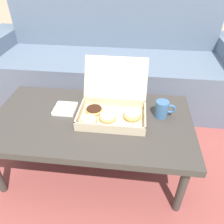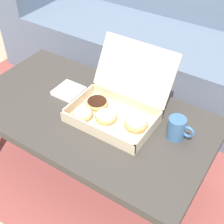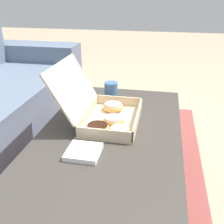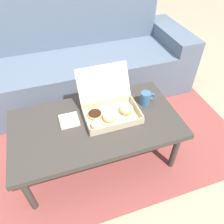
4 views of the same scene
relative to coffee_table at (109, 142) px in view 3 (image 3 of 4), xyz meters
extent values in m
plane|color=tan|center=(0.00, 0.14, -0.37)|extent=(12.00, 12.00, 0.00)
cube|color=#994742|center=(0.00, 0.44, -0.37)|extent=(2.47, 1.86, 0.01)
cube|color=slate|center=(1.06, 0.87, -0.08)|extent=(0.24, 0.76, 0.58)
cube|color=#3D3833|center=(0.00, 0.00, 0.02)|extent=(1.14, 0.62, 0.04)
cylinder|color=#3D3833|center=(0.51, -0.25, -0.19)|extent=(0.04, 0.04, 0.37)
cylinder|color=#3D3833|center=(0.51, 0.25, -0.19)|extent=(0.04, 0.04, 0.37)
cube|color=beige|center=(0.12, 0.01, 0.04)|extent=(0.37, 0.25, 0.01)
cube|color=beige|center=(0.12, -0.11, 0.07)|extent=(0.37, 0.01, 0.05)
cube|color=beige|center=(0.12, 0.13, 0.07)|extent=(0.37, 0.01, 0.05)
cube|color=beige|center=(-0.06, 0.01, 0.07)|extent=(0.01, 0.25, 0.05)
cube|color=beige|center=(0.30, 0.01, 0.07)|extent=(0.01, 0.25, 0.05)
cube|color=beige|center=(0.12, 0.20, 0.20)|extent=(0.37, 0.13, 0.22)
torus|color=tan|center=(0.23, 0.03, 0.06)|extent=(0.10, 0.10, 0.04)
cylinder|color=pink|center=(0.23, 0.03, 0.08)|extent=(0.09, 0.09, 0.02)
torus|color=tan|center=(0.10, 0.00, 0.06)|extent=(0.10, 0.10, 0.03)
cylinder|color=pink|center=(0.10, 0.00, 0.07)|extent=(0.09, 0.09, 0.01)
torus|color=tan|center=(0.00, -0.04, 0.06)|extent=(0.09, 0.09, 0.03)
cylinder|color=pink|center=(0.00, -0.04, 0.07)|extent=(0.08, 0.08, 0.01)
torus|color=tan|center=(0.01, 0.05, 0.06)|extent=(0.10, 0.10, 0.03)
cylinder|color=black|center=(0.01, 0.05, 0.07)|extent=(0.09, 0.09, 0.01)
cylinder|color=#3D6693|center=(0.39, 0.07, 0.09)|extent=(0.07, 0.07, 0.10)
torus|color=#3D6693|center=(0.44, 0.07, 0.09)|extent=(0.06, 0.01, 0.06)
cube|color=white|center=(-0.17, 0.06, 0.05)|extent=(0.13, 0.13, 0.02)
camera|label=1|loc=(0.23, -0.95, 0.81)|focal=35.00mm
camera|label=2|loc=(0.67, -0.84, 0.98)|focal=50.00mm
camera|label=3|loc=(-0.97, -0.21, 0.61)|focal=42.00mm
camera|label=4|loc=(-0.22, -1.00, 1.11)|focal=35.00mm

